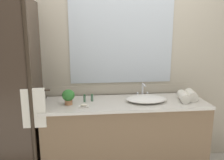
# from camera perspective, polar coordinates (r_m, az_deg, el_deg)

# --- Properties ---
(wall_back_with_mirror) EXTENTS (4.40, 0.06, 2.60)m
(wall_back_with_mirror) POSITION_cam_1_polar(r_m,az_deg,el_deg) (2.79, 2.33, 4.70)
(wall_back_with_mirror) COLOR #B2A893
(wall_back_with_mirror) RESTS_ON ground_plane
(vanity_cabinet) EXTENTS (1.80, 0.58, 0.90)m
(vanity_cabinet) POSITION_cam_1_polar(r_m,az_deg,el_deg) (2.73, 3.22, -14.41)
(vanity_cabinet) COLOR brown
(vanity_cabinet) RESTS_ON ground_plane
(sink_basin) EXTENTS (0.46, 0.32, 0.06)m
(sink_basin) POSITION_cam_1_polar(r_m,az_deg,el_deg) (2.57, 8.60, -4.67)
(sink_basin) COLOR white
(sink_basin) RESTS_ON vanity_cabinet
(faucet) EXTENTS (0.17, 0.15, 0.17)m
(faucet) POSITION_cam_1_polar(r_m,az_deg,el_deg) (2.72, 7.71, -3.10)
(faucet) COLOR silver
(faucet) RESTS_ON vanity_cabinet
(potted_plant) EXTENTS (0.13, 0.13, 0.16)m
(potted_plant) POSITION_cam_1_polar(r_m,az_deg,el_deg) (2.46, -10.90, -4.00)
(potted_plant) COLOR #B77A51
(potted_plant) RESTS_ON vanity_cabinet
(soap_dish) EXTENTS (0.10, 0.07, 0.04)m
(soap_dish) POSITION_cam_1_polar(r_m,az_deg,el_deg) (2.37, -7.09, -6.48)
(soap_dish) COLOR silver
(soap_dish) RESTS_ON vanity_cabinet
(amenity_bottle_body_wash) EXTENTS (0.03, 0.03, 0.08)m
(amenity_bottle_body_wash) POSITION_cam_1_polar(r_m,az_deg,el_deg) (2.56, -5.03, -4.48)
(amenity_bottle_body_wash) COLOR #4C7056
(amenity_bottle_body_wash) RESTS_ON vanity_cabinet
(amenity_bottle_lotion) EXTENTS (0.03, 0.03, 0.09)m
(amenity_bottle_lotion) POSITION_cam_1_polar(r_m,az_deg,el_deg) (2.54, -6.91, -4.62)
(amenity_bottle_lotion) COLOR #4C7056
(amenity_bottle_lotion) RESTS_ON vanity_cabinet
(rolled_towel_near_edge) EXTENTS (0.15, 0.24, 0.11)m
(rolled_towel_near_edge) POSITION_cam_1_polar(r_m,az_deg,el_deg) (2.76, 19.21, -3.57)
(rolled_towel_near_edge) COLOR silver
(rolled_towel_near_edge) RESTS_ON vanity_cabinet
(rolled_towel_middle) EXTENTS (0.15, 0.25, 0.10)m
(rolled_towel_middle) POSITION_cam_1_polar(r_m,az_deg,el_deg) (2.67, 17.50, -3.99)
(rolled_towel_middle) COLOR silver
(rolled_towel_middle) RESTS_ON vanity_cabinet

